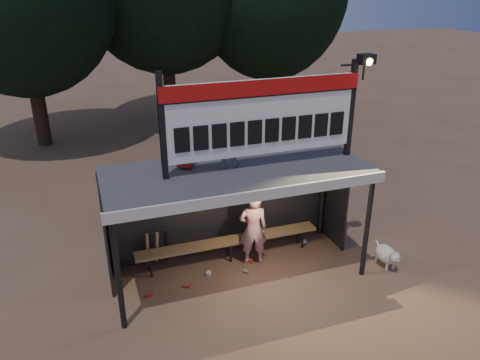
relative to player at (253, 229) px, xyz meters
The scene contains 10 objects.
ground 0.96m from the player, 149.49° to the right, with size 80.00×80.00×0.00m, color brown.
player is the anchor object (origin of this frame).
child_a 2.17m from the player, behind, with size 0.55×0.43×1.13m, color gray.
child_b 2.36m from the player, behind, with size 0.43×0.28×0.87m, color #AB1D1A.
dugout_shelter 1.12m from the player, behind, with size 5.10×2.08×2.32m.
scoreboard_assembly 2.53m from the player, 66.67° to the right, with size 4.10×0.27×1.99m.
bench 0.65m from the player, 146.73° to the left, with size 4.00×0.35×0.48m.
dog 2.87m from the player, 22.38° to the right, with size 0.36×0.81×0.49m.
bats 2.05m from the player, 163.89° to the left, with size 0.48×0.33×0.84m.
litter 0.94m from the player, behind, with size 3.83×1.04×0.08m.
Camera 1 is at (-2.63, -7.68, 5.63)m, focal length 35.00 mm.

